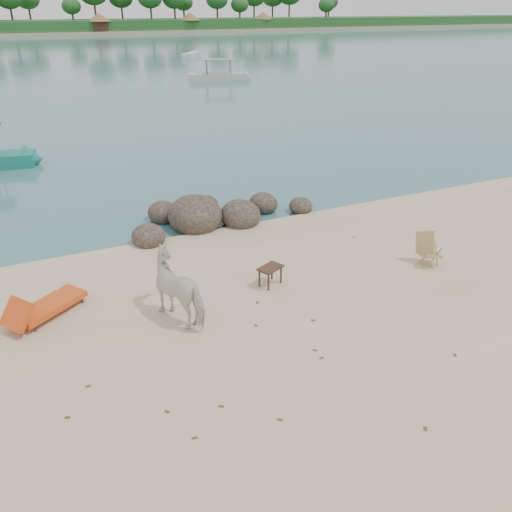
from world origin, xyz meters
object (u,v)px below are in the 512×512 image
(cow, at_px, (182,288))
(lounge_chair, at_px, (49,303))
(boulders, at_px, (209,216))
(side_table, at_px, (270,277))
(deck_chair, at_px, (431,252))

(cow, bearing_deg, lounge_chair, -51.33)
(boulders, distance_m, cow, 5.54)
(side_table, bearing_deg, deck_chair, -35.15)
(side_table, xyz_separation_m, deck_chair, (4.40, -0.84, 0.18))
(boulders, relative_size, lounge_chair, 3.08)
(boulders, distance_m, side_table, 4.51)
(side_table, height_order, deck_chair, deck_chair)
(boulders, bearing_deg, side_table, -89.72)
(boulders, bearing_deg, cow, -115.68)
(cow, xyz_separation_m, lounge_chair, (-2.74, 1.37, -0.45))
(boulders, relative_size, cow, 3.52)
(cow, xyz_separation_m, deck_chair, (6.81, -0.38, -0.32))
(side_table, relative_size, deck_chair, 0.71)
(lounge_chair, bearing_deg, cow, -62.21)
(cow, height_order, deck_chair, cow)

